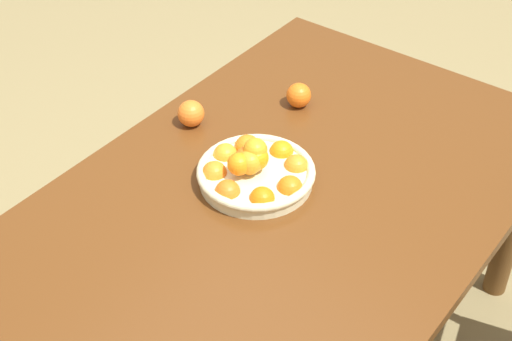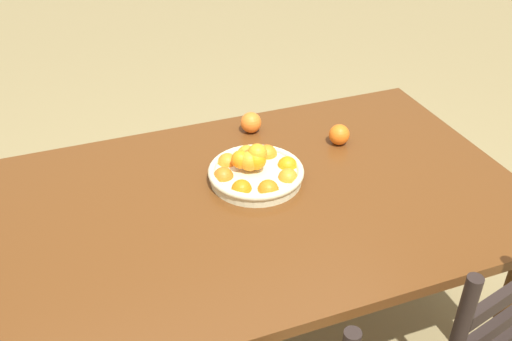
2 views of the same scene
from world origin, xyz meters
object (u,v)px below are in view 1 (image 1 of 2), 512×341
object	(u,v)px
orange_loose_0	(191,113)
orange_loose_1	(299,95)
dining_table	(283,219)
fruit_bowl	(255,171)

from	to	relation	value
orange_loose_0	orange_loose_1	world-z (taller)	orange_loose_0
dining_table	fruit_bowl	world-z (taller)	fruit_bowl
fruit_bowl	orange_loose_0	distance (m)	0.33
fruit_bowl	orange_loose_0	xyz separation A→B (m)	(-0.10, -0.31, 0.00)
dining_table	orange_loose_0	world-z (taller)	orange_loose_0
dining_table	fruit_bowl	xyz separation A→B (m)	(0.01, -0.09, 0.13)
dining_table	orange_loose_0	size ratio (longest dim) A/B	20.89
fruit_bowl	orange_loose_1	bearing A→B (deg)	-163.02
dining_table	fruit_bowl	distance (m)	0.16
fruit_bowl	dining_table	bearing A→B (deg)	95.36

